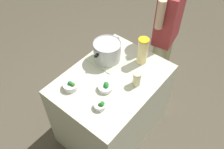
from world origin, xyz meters
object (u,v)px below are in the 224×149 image
object	(u,v)px
lemonade_pitcher	(143,51)
broccoli_bowl_back	(106,87)
broccoli_bowl_front	(71,85)
person_cook	(166,35)
broccoli_bowl_center	(100,105)
cooking_pot	(107,51)
mason_jar	(137,79)

from	to	relation	value
lemonade_pitcher	broccoli_bowl_back	bearing A→B (deg)	174.72
lemonade_pitcher	broccoli_bowl_front	distance (m)	0.74
lemonade_pitcher	person_cook	bearing A→B (deg)	3.25
broccoli_bowl_front	person_cook	distance (m)	1.21
lemonade_pitcher	broccoli_bowl_center	bearing A→B (deg)	-175.74
cooking_pot	broccoli_bowl_front	xyz separation A→B (m)	(-0.49, 0.01, -0.08)
broccoli_bowl_front	person_cook	bearing A→B (deg)	-12.50
mason_jar	broccoli_bowl_front	bearing A→B (deg)	133.99
cooking_pot	broccoli_bowl_center	size ratio (longest dim) A/B	3.36
cooking_pot	broccoli_bowl_back	bearing A→B (deg)	-141.99
lemonade_pitcher	broccoli_bowl_front	world-z (taller)	lemonade_pitcher
broccoli_bowl_back	broccoli_bowl_front	bearing A→B (deg)	127.08
broccoli_bowl_center	broccoli_bowl_back	bearing A→B (deg)	27.82
mason_jar	broccoli_bowl_front	size ratio (longest dim) A/B	1.00
mason_jar	person_cook	bearing A→B (deg)	11.51
broccoli_bowl_front	broccoli_bowl_back	bearing A→B (deg)	-52.92
broccoli_bowl_back	person_cook	distance (m)	1.00
cooking_pot	person_cook	xyz separation A→B (m)	(0.70, -0.25, -0.10)
broccoli_bowl_front	person_cook	xyz separation A→B (m)	(1.19, -0.26, -0.02)
broccoli_bowl_center	person_cook	world-z (taller)	person_cook
broccoli_bowl_front	broccoli_bowl_back	distance (m)	0.31
person_cook	mason_jar	bearing A→B (deg)	-168.49
broccoli_bowl_front	mason_jar	bearing A→B (deg)	-46.01
lemonade_pitcher	person_cook	distance (m)	0.53
mason_jar	lemonade_pitcher	bearing A→B (deg)	25.74
mason_jar	person_cook	distance (m)	0.80
lemonade_pitcher	broccoli_bowl_front	bearing A→B (deg)	156.64
lemonade_pitcher	mason_jar	bearing A→B (deg)	-154.26
broccoli_bowl_center	person_cook	distance (m)	1.18
cooking_pot	broccoli_bowl_back	size ratio (longest dim) A/B	2.51
cooking_pot	broccoli_bowl_back	xyz separation A→B (m)	(-0.30, -0.24, -0.08)
lemonade_pitcher	broccoli_bowl_back	distance (m)	0.50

